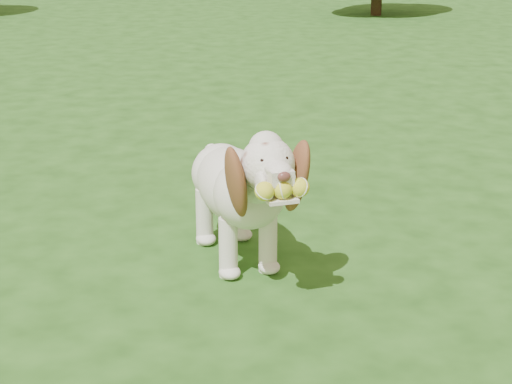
{
  "coord_description": "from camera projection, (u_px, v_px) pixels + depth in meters",
  "views": [
    {
      "loc": [
        -0.14,
        -3.68,
        1.49
      ],
      "look_at": [
        0.02,
        -0.56,
        0.39
      ],
      "focal_mm": 60.0,
      "sensor_mm": 36.0,
      "label": 1
    }
  ],
  "objects": [
    {
      "name": "ground",
      "position": [
        246.0,
        232.0,
        3.96
      ],
      "size": [
        80.0,
        80.0,
        0.0
      ],
      "primitive_type": "plane",
      "color": "#1C4112",
      "rests_on": "ground"
    },
    {
      "name": "dog",
      "position": [
        240.0,
        185.0,
        3.51
      ],
      "size": [
        0.52,
        1.01,
        0.67
      ],
      "rotation": [
        0.0,
        0.0,
        0.27
      ],
      "color": "silver",
      "rests_on": "ground"
    }
  ]
}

